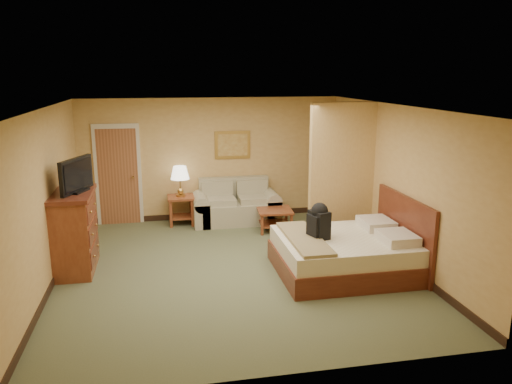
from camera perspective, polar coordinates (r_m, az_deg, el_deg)
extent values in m
plane|color=#545B3B|center=(8.21, -2.61, -8.75)|extent=(6.00, 6.00, 0.00)
plane|color=white|center=(7.62, -2.82, 9.67)|extent=(6.00, 6.00, 0.00)
cube|color=tan|center=(10.73, -5.10, 3.75)|extent=(5.50, 0.02, 2.60)
cube|color=tan|center=(7.90, -22.84, -0.79)|extent=(0.02, 6.00, 2.60)
cube|color=tan|center=(8.64, 15.63, 0.93)|extent=(0.02, 6.00, 2.60)
cube|color=tan|center=(9.23, 9.74, 2.01)|extent=(1.20, 0.15, 2.60)
cube|color=beige|center=(10.72, -15.47, 1.95)|extent=(0.94, 0.06, 2.10)
cube|color=brown|center=(10.72, -15.46, 1.67)|extent=(0.80, 0.04, 2.00)
cylinder|color=#AD853F|center=(10.64, -13.87, 1.69)|extent=(0.04, 0.12, 0.04)
cube|color=black|center=(11.00, -4.96, -2.64)|extent=(5.50, 0.02, 0.12)
cube|color=tan|center=(10.56, -2.25, -2.34)|extent=(1.50, 0.80, 0.45)
cube|color=tan|center=(10.78, -2.56, 0.51)|extent=(1.50, 0.19, 0.47)
cube|color=tan|center=(10.47, -6.31, -2.41)|extent=(0.32, 0.80, 0.50)
cube|color=tan|center=(10.69, 1.72, -1.99)|extent=(0.32, 0.80, 0.50)
cube|color=maroon|center=(10.48, -8.60, -0.60)|extent=(0.55, 0.55, 0.04)
cube|color=maroon|center=(10.59, -8.52, -2.78)|extent=(0.46, 0.46, 0.03)
cube|color=maroon|center=(10.34, -9.69, -2.56)|extent=(0.05, 0.05, 0.56)
cube|color=maroon|center=(10.36, -7.27, -2.45)|extent=(0.05, 0.05, 0.56)
cube|color=maroon|center=(10.77, -9.76, -1.93)|extent=(0.05, 0.05, 0.56)
cube|color=maroon|center=(10.78, -7.44, -1.82)|extent=(0.05, 0.05, 0.56)
cylinder|color=#AD853F|center=(10.47, -8.61, -0.37)|extent=(0.19, 0.19, 0.04)
cylinder|color=#AD853F|center=(10.42, -8.65, 0.94)|extent=(0.03, 0.03, 0.32)
cone|color=white|center=(10.37, -8.70, 2.20)|extent=(0.38, 0.38, 0.27)
cube|color=maroon|center=(10.01, 2.15, -2.10)|extent=(0.73, 0.73, 0.04)
cube|color=maroon|center=(10.08, 2.13, -3.59)|extent=(0.63, 0.63, 0.03)
cube|color=maroon|center=(9.73, 0.86, -3.85)|extent=(0.05, 0.05, 0.41)
cube|color=maroon|center=(10.41, 3.33, -2.72)|extent=(0.05, 0.05, 0.41)
cube|color=#B78E3F|center=(10.72, -2.70, 5.41)|extent=(0.76, 0.03, 0.59)
cube|color=#A87233|center=(10.70, -2.68, 5.39)|extent=(0.64, 0.02, 0.47)
cube|color=maroon|center=(8.45, -20.01, -4.49)|extent=(0.56, 1.13, 1.23)
cube|color=#521F13|center=(8.29, -20.37, -0.24)|extent=(0.63, 1.21, 0.06)
cube|color=black|center=(8.26, -19.71, 0.11)|extent=(0.35, 0.44, 0.03)
cube|color=black|center=(8.21, -19.85, 1.86)|extent=(0.39, 0.84, 0.53)
cube|color=#521F13|center=(8.14, 10.29, -7.91)|extent=(2.19, 1.75, 0.33)
cube|color=#F9F1CC|center=(8.04, 10.38, -5.95)|extent=(2.12, 1.68, 0.26)
cube|color=#521F13|center=(8.39, 16.55, -4.46)|extent=(0.06, 1.86, 1.20)
cube|color=silver|center=(7.91, 15.85, -5.08)|extent=(0.49, 0.60, 0.15)
cube|color=silver|center=(8.56, 13.56, -3.52)|extent=(0.49, 0.60, 0.15)
cube|color=olive|center=(7.77, 5.52, -5.30)|extent=(0.49, 1.64, 0.05)
cube|color=black|center=(7.82, 7.23, -3.71)|extent=(0.31, 0.38, 0.44)
sphere|color=black|center=(7.75, 7.28, -2.17)|extent=(0.26, 0.26, 0.26)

